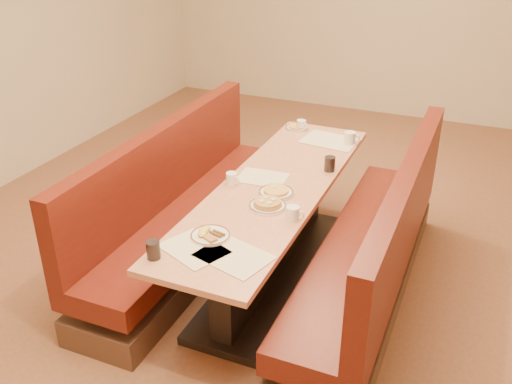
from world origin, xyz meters
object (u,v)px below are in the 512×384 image
at_px(booth_left, 184,214).
at_px(coffee_mug_c, 350,138).
at_px(coffee_mug_d, 302,125).
at_px(soda_tumbler_near, 153,250).
at_px(diner_table, 273,232).
at_px(soda_tumbler_mid, 330,164).
at_px(eggs_plate, 210,235).
at_px(coffee_mug_a, 293,213).
at_px(coffee_mug_b, 232,178).
at_px(pancake_plate, 268,204).
at_px(booth_right, 374,256).

xyz_separation_m(booth_left, coffee_mug_c, (1.02, 0.95, 0.44)).
height_order(booth_left, coffee_mug_d, booth_left).
relative_size(coffee_mug_d, soda_tumbler_near, 1.03).
height_order(diner_table, soda_tumbler_mid, soda_tumbler_mid).
xyz_separation_m(eggs_plate, soda_tumbler_mid, (0.38, 1.16, 0.04)).
bearing_deg(eggs_plate, diner_table, 82.74).
distance_m(coffee_mug_a, soda_tumbler_near, 0.90).
bearing_deg(soda_tumbler_mid, coffee_mug_d, 123.01).
distance_m(coffee_mug_a, coffee_mug_b, 0.63).
xyz_separation_m(coffee_mug_a, soda_tumbler_mid, (-0.00, 0.78, 0.01)).
bearing_deg(booth_left, diner_table, 0.00).
relative_size(booth_left, pancake_plate, 10.19).
distance_m(coffee_mug_a, soda_tumbler_mid, 0.78).
relative_size(eggs_plate, soda_tumbler_mid, 2.20).
height_order(pancake_plate, soda_tumbler_near, soda_tumbler_near).
relative_size(booth_right, soda_tumbler_mid, 23.03).
height_order(booth_left, soda_tumbler_near, booth_left).
distance_m(booth_left, coffee_mug_d, 1.30).
bearing_deg(soda_tumbler_near, coffee_mug_c, 74.57).
bearing_deg(pancake_plate, booth_right, 24.74).
height_order(diner_table, booth_left, booth_left).
xyz_separation_m(diner_table, booth_right, (0.73, 0.00, -0.01)).
bearing_deg(coffee_mug_d, eggs_plate, -64.88).
distance_m(coffee_mug_a, coffee_mug_c, 1.34).
distance_m(coffee_mug_a, coffee_mug_d, 1.56).
relative_size(eggs_plate, coffee_mug_b, 2.18).
height_order(booth_right, coffee_mug_a, booth_right).
height_order(coffee_mug_c, soda_tumbler_near, soda_tumbler_near).
bearing_deg(soda_tumbler_mid, pancake_plate, -106.49).
bearing_deg(pancake_plate, coffee_mug_c, 80.56).
bearing_deg(diner_table, eggs_plate, -97.26).
bearing_deg(soda_tumbler_mid, soda_tumbler_near, -110.72).
bearing_deg(soda_tumbler_near, booth_left, 112.51).
relative_size(coffee_mug_a, coffee_mug_b, 1.08).
bearing_deg(booth_left, soda_tumbler_mid, 21.04).
bearing_deg(coffee_mug_a, coffee_mug_d, 107.21).
distance_m(pancake_plate, soda_tumbler_near, 0.87).
xyz_separation_m(booth_right, coffee_mug_a, (-0.45, -0.39, 0.43)).
height_order(coffee_mug_c, soda_tumbler_mid, soda_tumbler_mid).
bearing_deg(booth_left, coffee_mug_b, -11.23).
bearing_deg(diner_table, booth_right, 0.00).
height_order(booth_left, pancake_plate, booth_left).
height_order(coffee_mug_b, coffee_mug_d, same).
bearing_deg(coffee_mug_d, booth_right, -27.66).
relative_size(eggs_plate, coffee_mug_d, 2.20).
height_order(booth_right, soda_tumbler_mid, booth_right).
bearing_deg(coffee_mug_d, booth_left, -94.05).
distance_m(coffee_mug_c, soda_tumbler_near, 2.12).
height_order(diner_table, coffee_mug_a, coffee_mug_a).
relative_size(pancake_plate, coffee_mug_a, 2.08).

